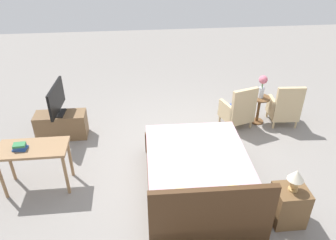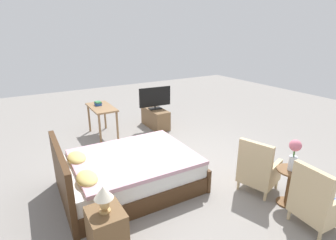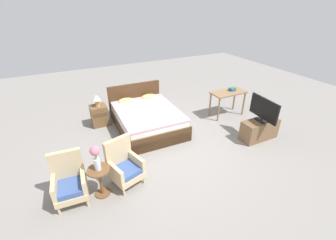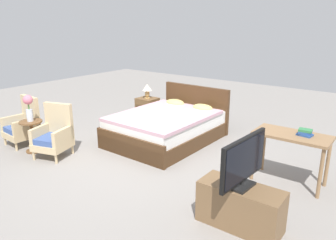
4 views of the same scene
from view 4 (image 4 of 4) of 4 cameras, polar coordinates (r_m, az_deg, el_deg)
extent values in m
plane|color=gray|center=(5.66, -4.74, -7.15)|extent=(16.00, 16.00, 0.00)
cube|color=#472D19|center=(6.49, -0.26, -2.52)|extent=(1.61, 2.19, 0.28)
cube|color=white|center=(6.41, -0.27, -0.33)|extent=(1.54, 2.11, 0.24)
cube|color=#CC9EAD|center=(6.30, -0.75, 0.79)|extent=(1.59, 1.94, 0.06)
cube|color=#472D19|center=(7.21, 4.85, 2.22)|extent=(1.60, 0.11, 0.96)
cube|color=#472D19|center=(5.74, -6.78, -4.70)|extent=(1.60, 0.09, 0.40)
ellipsoid|color=#DBC670|center=(7.15, 1.26, 3.06)|extent=(0.45, 0.29, 0.14)
ellipsoid|color=#DBC670|center=(6.76, 6.05, 2.17)|extent=(0.45, 0.29, 0.14)
cylinder|color=#CCB284|center=(7.05, -26.48, -3.29)|extent=(0.04, 0.04, 0.16)
cylinder|color=#CCB284|center=(6.65, -24.90, -4.24)|extent=(0.04, 0.04, 0.16)
cylinder|color=#CCB284|center=(7.23, -23.17, -2.40)|extent=(0.04, 0.04, 0.16)
cylinder|color=#CCB284|center=(6.83, -21.43, -3.28)|extent=(0.04, 0.04, 0.16)
cube|color=#CCB284|center=(6.89, -24.13, -2.19)|extent=(0.58, 0.58, 0.12)
cube|color=#3D5693|center=(6.86, -24.24, -1.32)|extent=(0.53, 0.53, 0.10)
cube|color=#CCB284|center=(6.88, -22.80, 1.25)|extent=(0.54, 0.12, 0.64)
cube|color=#CCB284|center=(7.05, -25.15, -0.30)|extent=(0.11, 0.52, 0.26)
cube|color=#CCB284|center=(6.63, -23.44, -1.09)|extent=(0.11, 0.52, 0.26)
cylinder|color=#CCB284|center=(6.11, -22.33, -5.74)|extent=(0.04, 0.04, 0.16)
cylinder|color=#CCB284|center=(5.83, -18.91, -6.46)|extent=(0.04, 0.04, 0.16)
cylinder|color=#CCB284|center=(6.43, -19.65, -4.33)|extent=(0.04, 0.04, 0.16)
cylinder|color=#CCB284|center=(6.16, -16.30, -4.93)|extent=(0.04, 0.04, 0.16)
cube|color=#CCB284|center=(6.08, -19.43, -4.12)|extent=(0.68, 0.68, 0.12)
cube|color=#3D5693|center=(6.04, -19.53, -3.14)|extent=(0.62, 0.62, 0.10)
cube|color=#CCB284|center=(6.13, -18.45, -0.09)|extent=(0.54, 0.24, 0.64)
cube|color=#CCB284|center=(6.16, -21.31, -2.16)|extent=(0.22, 0.51, 0.26)
cube|color=#CCB284|center=(5.87, -17.81, -2.71)|extent=(0.22, 0.51, 0.26)
cylinder|color=brown|center=(6.52, -22.26, -4.98)|extent=(0.28, 0.28, 0.03)
cylinder|color=brown|center=(6.42, -22.54, -2.66)|extent=(0.06, 0.06, 0.53)
cylinder|color=brown|center=(6.34, -22.82, -0.29)|extent=(0.40, 0.40, 0.02)
cylinder|color=silver|center=(6.31, -22.94, 0.78)|extent=(0.11, 0.11, 0.22)
cylinder|color=#477538|center=(6.27, -23.11, 2.18)|extent=(0.02, 0.02, 0.10)
sphere|color=#DB7084|center=(6.24, -23.24, 3.26)|extent=(0.17, 0.17, 0.17)
cube|color=brown|center=(7.70, -3.59, 1.74)|extent=(0.44, 0.40, 0.58)
cube|color=brown|center=(7.52, -4.61, 2.26)|extent=(0.37, 0.01, 0.09)
cylinder|color=tan|center=(7.63, -3.63, 3.91)|extent=(0.13, 0.13, 0.02)
ellipsoid|color=tan|center=(7.61, -3.64, 4.57)|extent=(0.11, 0.11, 0.16)
cone|color=silver|center=(7.57, -3.66, 5.72)|extent=(0.22, 0.22, 0.15)
cube|color=brown|center=(3.97, 12.46, -14.51)|extent=(0.96, 0.40, 0.51)
cube|color=black|center=(3.84, 12.72, -11.07)|extent=(0.22, 0.33, 0.03)
cylinder|color=black|center=(3.82, 12.75, -10.54)|extent=(0.04, 0.04, 0.05)
cube|color=black|center=(3.70, 13.04, -6.67)|extent=(0.11, 0.88, 0.51)
cube|color=black|center=(3.69, 13.38, -6.76)|extent=(0.07, 0.82, 0.46)
cylinder|color=#8E6B47|center=(5.06, 14.60, -6.23)|extent=(0.05, 0.05, 0.72)
cylinder|color=#8E6B47|center=(4.83, 25.04, -8.47)|extent=(0.05, 0.05, 0.72)
cylinder|color=#8E6B47|center=(5.42, 16.31, -4.77)|extent=(0.05, 0.05, 0.72)
cylinder|color=#8E6B47|center=(5.21, 26.04, -6.76)|extent=(0.05, 0.05, 0.72)
cube|color=#8E6B47|center=(4.98, 20.85, -2.50)|extent=(1.04, 0.52, 0.04)
cube|color=#284C8E|center=(4.96, 22.72, -2.38)|extent=(0.21, 0.17, 0.03)
cube|color=#284C8E|center=(4.95, 22.76, -2.05)|extent=(0.20, 0.15, 0.04)
cube|color=#337A47|center=(4.94, 22.80, -1.67)|extent=(0.18, 0.14, 0.03)
camera|label=1|loc=(9.27, 20.46, 24.30)|focal=35.00mm
camera|label=2|loc=(9.65, -13.15, 17.89)|focal=28.00mm
camera|label=3|loc=(5.62, -59.17, 18.28)|focal=24.00mm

